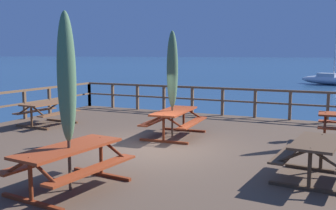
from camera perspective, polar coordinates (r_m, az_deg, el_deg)
name	(u,v)px	position (r m, az deg, el deg)	size (l,w,h in m)	color
ground_plane	(153,174)	(10.16, -2.21, -10.01)	(600.00, 600.00, 0.00)	navy
wooden_deck	(153,161)	(10.06, -2.22, -8.18)	(12.95, 12.02, 0.67)	brown
railing_waterside_far	(223,97)	(15.21, 8.01, 1.18)	(12.75, 0.10, 1.09)	brown
picnic_table_front_right	(69,158)	(7.16, -14.29, -7.50)	(1.59, 2.19, 0.78)	#993819
picnic_table_mid_right	(174,117)	(11.25, 0.93, -1.81)	(1.55, 2.16, 0.78)	#993819
picnic_table_mid_centre	(316,152)	(7.89, 20.91, -6.45)	(1.53, 1.75, 0.78)	brown
picnic_table_back_right	(47,109)	(13.67, -17.30, -0.52)	(1.49, 1.79, 0.78)	brown
patio_umbrella_tall_front	(67,78)	(6.84, -14.63, 3.81)	(0.32, 0.32, 3.11)	#4C3828
patio_umbrella_short_back	(172,70)	(11.06, 0.64, 5.15)	(0.32, 0.32, 3.03)	#4C3828
sailboat_distant	(330,80)	(41.62, 22.68, 3.47)	(6.20, 3.78, 7.72)	silver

